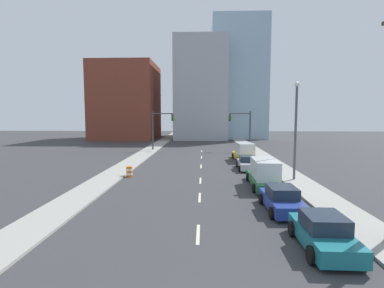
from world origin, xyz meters
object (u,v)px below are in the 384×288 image
object	(u,v)px
sedan_blue	(282,200)
street_lamp	(296,124)
box_truck_yellow	(244,152)
sedan_silver	(248,163)
sedan_teal	(324,233)
traffic_barrel	(129,172)
traffic_signal_left	(158,125)
box_truck_green	(264,174)
traffic_signal_right	(244,125)

from	to	relation	value
sedan_blue	street_lamp	bearing A→B (deg)	68.02
sedan_blue	box_truck_yellow	size ratio (longest dim) A/B	0.72
box_truck_yellow	sedan_silver	bearing A→B (deg)	-97.44
sedan_teal	box_truck_yellow	size ratio (longest dim) A/B	0.69
sedan_silver	box_truck_yellow	size ratio (longest dim) A/B	0.70
sedan_teal	box_truck_yellow	distance (m)	24.66
sedan_silver	traffic_barrel	bearing A→B (deg)	-158.06
traffic_signal_left	sedan_teal	xyz separation A→B (m)	(12.20, -35.15, -3.29)
sedan_blue	box_truck_green	distance (m)	5.94
street_lamp	box_truck_green	xyz separation A→B (m)	(-3.01, -2.31, -3.83)
box_truck_yellow	sedan_teal	bearing A→B (deg)	-93.29
traffic_signal_right	sedan_teal	distance (m)	35.33
sedan_teal	box_truck_green	size ratio (longest dim) A/B	0.67
traffic_signal_right	box_truck_yellow	bearing A→B (deg)	-97.34
sedan_teal	sedan_silver	size ratio (longest dim) A/B	0.98
traffic_signal_right	box_truck_green	bearing A→B (deg)	-93.90
traffic_barrel	sedan_silver	bearing A→B (deg)	20.42
traffic_barrel	street_lamp	bearing A→B (deg)	-4.42
street_lamp	box_truck_green	distance (m)	5.39
traffic_signal_left	sedan_silver	distance (m)	20.58
sedan_silver	traffic_signal_left	bearing A→B (deg)	126.98
traffic_signal_right	traffic_barrel	world-z (taller)	traffic_signal_right
street_lamp	sedan_blue	size ratio (longest dim) A/B	1.87
street_lamp	sedan_silver	xyz separation A→B (m)	(-3.16, 5.36, -4.22)
traffic_signal_left	sedan_teal	bearing A→B (deg)	-70.86
traffic_signal_left	traffic_barrel	distance (m)	21.07
sedan_silver	box_truck_yellow	distance (m)	6.08
sedan_blue	box_truck_yellow	bearing A→B (deg)	87.77
traffic_barrel	sedan_blue	size ratio (longest dim) A/B	0.21
street_lamp	traffic_barrel	bearing A→B (deg)	175.58
traffic_signal_left	traffic_signal_right	size ratio (longest dim) A/B	1.00
sedan_silver	sedan_blue	bearing A→B (deg)	-88.57
traffic_barrel	box_truck_green	xyz separation A→B (m)	(11.52, -3.43, 0.56)
box_truck_green	box_truck_yellow	size ratio (longest dim) A/B	1.02
traffic_signal_right	box_truck_green	xyz separation A→B (m)	(-1.65, -24.21, -2.95)
traffic_barrel	sedan_teal	bearing A→B (deg)	-50.63
sedan_blue	traffic_signal_right	bearing A→B (deg)	85.67
traffic_signal_right	sedan_silver	size ratio (longest dim) A/B	1.43
traffic_signal_right	street_lamp	distance (m)	21.96
traffic_signal_left	box_truck_yellow	world-z (taller)	traffic_signal_left
sedan_silver	box_truck_green	bearing A→B (deg)	-87.39
sedan_teal	street_lamp	bearing A→B (deg)	79.31
sedan_silver	box_truck_yellow	bearing A→B (deg)	87.31
street_lamp	box_truck_yellow	world-z (taller)	street_lamp
traffic_signal_left	street_lamp	size ratio (longest dim) A/B	0.75
traffic_signal_right	sedan_silver	xyz separation A→B (m)	(-1.80, -16.54, -3.34)
box_truck_yellow	traffic_signal_right	bearing A→B (deg)	79.43
sedan_blue	sedan_silver	world-z (taller)	sedan_blue
traffic_signal_right	sedan_teal	bearing A→B (deg)	-92.24
box_truck_yellow	box_truck_green	bearing A→B (deg)	-94.48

